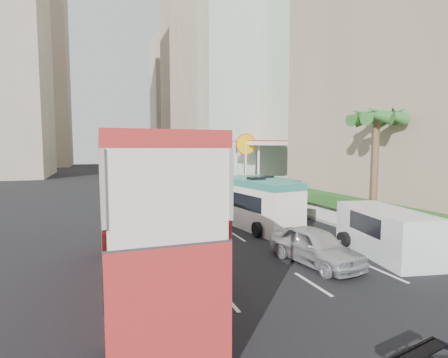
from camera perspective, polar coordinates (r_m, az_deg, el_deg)
name	(u,v)px	position (r m, az deg, el deg)	size (l,w,h in m)	color
ground_plane	(292,265)	(14.80, 11.09, -13.57)	(200.00, 200.00, 0.00)	black
double_decker_bus	(140,212)	(12.26, -13.62, -5.29)	(2.50, 11.00, 5.06)	red
car_silver_lane_a	(190,229)	(20.65, -5.61, -8.14)	(1.45, 4.15, 1.37)	silver
car_silver_lane_b	(315,264)	(15.10, 14.58, -13.26)	(1.76, 4.37, 1.49)	silver
van_asset	(192,199)	(32.47, -5.20, -3.31)	(2.23, 4.84, 1.34)	silver
minibus_near	(256,203)	(20.86, 5.29, -4.00)	(2.15, 6.46, 2.86)	silver
minibus_far	(267,195)	(25.68, 6.96, -2.64)	(1.93, 5.80, 2.57)	silver
panel_van_near	(385,232)	(17.08, 24.86, -7.88)	(2.04, 5.09, 2.04)	silver
panel_van_far	(230,186)	(32.96, 0.99, -1.17)	(2.27, 5.69, 2.27)	silver
sidewalk	(248,188)	(40.68, 3.88, -1.48)	(6.00, 120.00, 0.18)	#99968C
kerb_wall	(270,196)	(29.56, 7.49, -2.82)	(0.30, 44.00, 1.00)	silver
hedge	(270,186)	(29.46, 7.51, -1.18)	(1.10, 44.00, 0.70)	#2D6626
palm_tree	(375,171)	(22.02, 23.41, 1.19)	(0.36, 0.36, 6.40)	brown
shell_station	(263,166)	(39.08, 6.43, 2.14)	(6.50, 8.00, 5.50)	silver
tower_mid	(224,50)	(77.14, 0.02, 20.29)	(16.00, 16.00, 50.00)	tan
tower_far_a	(191,84)	(98.62, -5.46, 15.12)	(14.00, 14.00, 44.00)	tan
tower_far_b	(174,102)	(119.50, -8.14, 12.34)	(14.00, 14.00, 40.00)	tan
tower_left_b	(34,76)	(104.67, -28.57, 14.50)	(16.00, 16.00, 46.00)	tan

